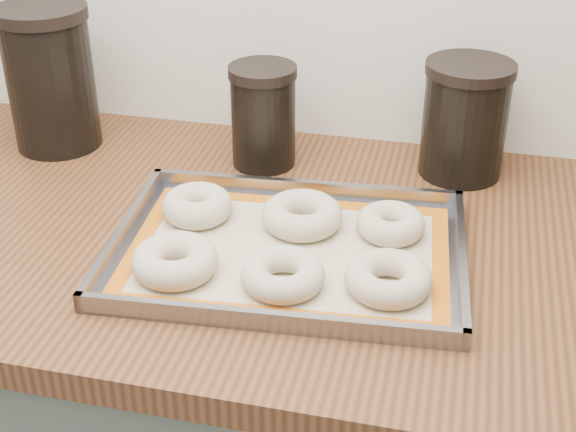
% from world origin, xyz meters
% --- Properties ---
extents(countertop, '(3.06, 0.68, 0.04)m').
position_xyz_m(countertop, '(0.00, 1.68, 0.88)').
color(countertop, brown).
rests_on(countertop, cabinet).
extents(baking_tray, '(0.48, 0.36, 0.03)m').
position_xyz_m(baking_tray, '(0.00, 1.62, 0.91)').
color(baking_tray, gray).
rests_on(baking_tray, countertop).
extents(baking_mat, '(0.44, 0.32, 0.00)m').
position_xyz_m(baking_mat, '(0.00, 1.62, 0.90)').
color(baking_mat, '#C6B793').
rests_on(baking_mat, baking_tray).
extents(bagel_front_left, '(0.14, 0.14, 0.04)m').
position_xyz_m(bagel_front_left, '(-0.12, 1.54, 0.92)').
color(bagel_front_left, '#C2B196').
rests_on(bagel_front_left, baking_mat).
extents(bagel_front_mid, '(0.11, 0.11, 0.03)m').
position_xyz_m(bagel_front_mid, '(0.01, 1.54, 0.92)').
color(bagel_front_mid, '#C2B196').
rests_on(bagel_front_mid, baking_mat).
extents(bagel_front_right, '(0.14, 0.14, 0.04)m').
position_xyz_m(bagel_front_right, '(0.14, 1.56, 0.92)').
color(bagel_front_right, '#C2B196').
rests_on(bagel_front_right, baking_mat).
extents(bagel_back_left, '(0.11, 0.11, 0.04)m').
position_xyz_m(bagel_back_left, '(-0.14, 1.67, 0.92)').
color(bagel_back_left, '#C2B196').
rests_on(bagel_back_left, baking_mat).
extents(bagel_back_mid, '(0.12, 0.12, 0.04)m').
position_xyz_m(bagel_back_mid, '(0.01, 1.68, 0.92)').
color(bagel_back_mid, '#C2B196').
rests_on(bagel_back_mid, baking_mat).
extents(bagel_back_right, '(0.10, 0.10, 0.04)m').
position_xyz_m(bagel_back_right, '(0.13, 1.69, 0.92)').
color(bagel_back_right, '#C2B196').
rests_on(bagel_back_right, baking_mat).
extents(canister_left, '(0.15, 0.15, 0.23)m').
position_xyz_m(canister_left, '(-0.45, 1.86, 1.02)').
color(canister_left, black).
rests_on(canister_left, countertop).
extents(canister_mid, '(0.11, 0.11, 0.16)m').
position_xyz_m(canister_mid, '(-0.10, 1.87, 0.98)').
color(canister_mid, black).
rests_on(canister_mid, countertop).
extents(canister_right, '(0.13, 0.13, 0.18)m').
position_xyz_m(canister_right, '(0.21, 1.91, 0.99)').
color(canister_right, black).
rests_on(canister_right, countertop).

